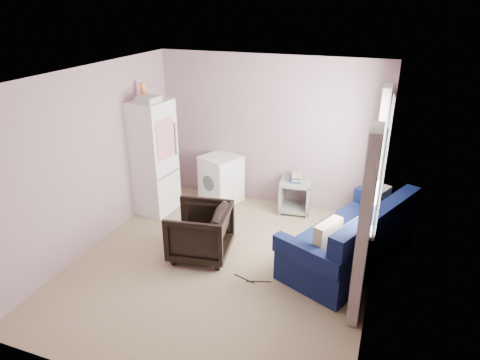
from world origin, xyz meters
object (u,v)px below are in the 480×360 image
at_px(sofa, 353,242).
at_px(fridge, 151,157).
at_px(armchair, 200,229).
at_px(washing_machine, 221,178).
at_px(side_table, 295,193).

bearing_deg(sofa, fridge, -164.76).
relative_size(armchair, sofa, 0.36).
height_order(armchair, washing_machine, washing_machine).
xyz_separation_m(armchair, sofa, (1.98, 0.51, -0.07)).
distance_m(armchair, fridge, 1.74).
bearing_deg(washing_machine, fridge, -118.14).
height_order(fridge, side_table, fridge).
distance_m(fridge, washing_machine, 1.26).
relative_size(fridge, side_table, 3.12).
relative_size(fridge, sofa, 0.93).
distance_m(side_table, sofa, 1.64).
relative_size(washing_machine, sofa, 0.36).
distance_m(fridge, sofa, 3.39).
xyz_separation_m(armchair, fridge, (-1.31, 1.01, 0.54)).
relative_size(armchair, side_table, 1.19).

